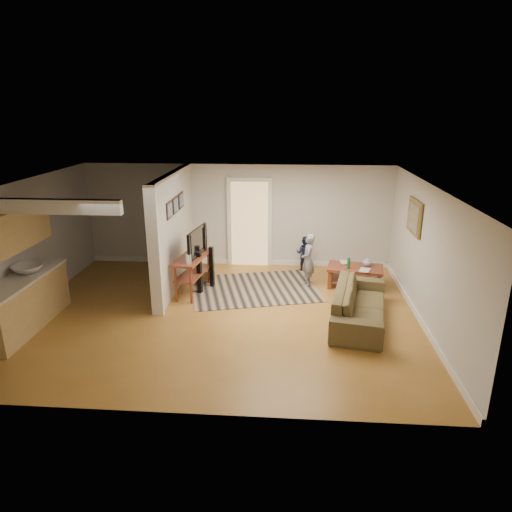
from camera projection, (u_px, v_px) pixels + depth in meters
The scene contains 11 objects.
ground at pixel (221, 314), 8.77m from camera, with size 7.50×7.50×0.00m, color olive.
room_shell at pixel (168, 234), 8.80m from camera, with size 7.54×6.02×2.52m.
area_rug at pixel (254, 288), 10.00m from camera, with size 2.70×1.97×0.01m, color black.
sofa at pixel (358, 320), 8.51m from camera, with size 2.28×0.89×0.67m, color brown.
coffee_table at pixel (356, 271), 10.02m from camera, with size 1.29×0.89×0.70m.
tv_console at pixel (193, 259), 9.58m from camera, with size 0.68×1.36×1.12m.
speaker_left at pixel (200, 273), 9.64m from camera, with size 0.09×0.09×0.92m, color black.
speaker_right at pixel (212, 267), 9.99m from camera, with size 0.09×0.09×0.92m, color black.
toy_basket at pixel (207, 273), 10.49m from camera, with size 0.41×0.41×0.36m.
child at pixel (307, 285), 10.21m from camera, with size 0.43×0.28×1.18m, color gray.
toddler at pixel (304, 270), 11.13m from camera, with size 0.42×0.32×0.86m, color #1C1C3B.
Camera 1 is at (1.26, -7.92, 3.80)m, focal length 32.00 mm.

